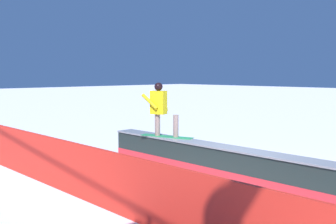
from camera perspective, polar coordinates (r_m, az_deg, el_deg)
The scene contains 4 objects.
ground_plane at distance 8.97m, azimuth 9.64°, elevation -10.17°, with size 120.00×120.00×0.00m, color white.
grind_box at distance 8.88m, azimuth 9.68°, elevation -7.98°, with size 7.88×0.66×0.78m.
snowboarder at distance 10.15m, azimuth -1.12°, elevation 0.67°, with size 1.49×0.76×1.43m.
safety_fence at distance 6.67m, azimuth -6.58°, elevation -10.87°, with size 13.26×0.06×1.08m, color red.
Camera 1 is at (-5.09, 6.97, 2.44)m, focal length 40.88 mm.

